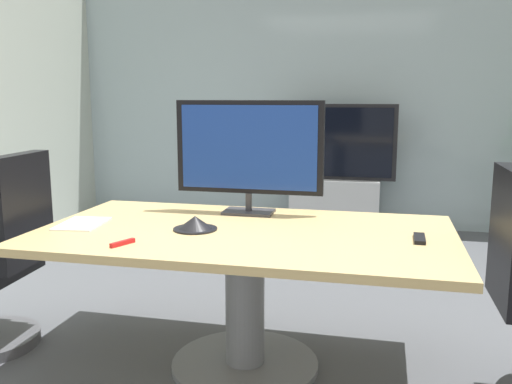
% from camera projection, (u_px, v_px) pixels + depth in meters
% --- Properties ---
extents(ground_plane, '(7.57, 7.57, 0.00)m').
position_uv_depth(ground_plane, '(264.00, 361.00, 2.91)').
color(ground_plane, '#515459').
extents(wall_back_glass_partition, '(5.68, 0.10, 2.98)m').
position_uv_depth(wall_back_glass_partition, '(330.00, 86.00, 5.80)').
color(wall_back_glass_partition, '#9EB2B7').
rests_on(wall_back_glass_partition, ground).
extents(conference_table, '(2.05, 1.14, 0.73)m').
position_uv_depth(conference_table, '(245.00, 265.00, 2.76)').
color(conference_table, tan).
rests_on(conference_table, ground).
extents(tv_monitor, '(0.84, 0.18, 0.64)m').
position_uv_depth(tv_monitor, '(249.00, 150.00, 3.06)').
color(tv_monitor, '#333338').
rests_on(tv_monitor, conference_table).
extents(wall_display_unit, '(1.20, 0.36, 1.31)m').
position_uv_depth(wall_display_unit, '(335.00, 189.00, 5.62)').
color(wall_display_unit, '#B7BABC').
rests_on(wall_display_unit, ground).
extents(conference_phone, '(0.22, 0.22, 0.07)m').
position_uv_depth(conference_phone, '(195.00, 224.00, 2.73)').
color(conference_phone, black).
rests_on(conference_phone, conference_table).
extents(remote_control, '(0.05, 0.17, 0.02)m').
position_uv_depth(remote_control, '(420.00, 238.00, 2.53)').
color(remote_control, black).
rests_on(remote_control, conference_table).
extents(whiteboard_marker, '(0.07, 0.13, 0.02)m').
position_uv_depth(whiteboard_marker, '(123.00, 243.00, 2.45)').
color(whiteboard_marker, red).
rests_on(whiteboard_marker, conference_table).
extents(paper_notepad, '(0.24, 0.32, 0.01)m').
position_uv_depth(paper_notepad, '(82.00, 224.00, 2.84)').
color(paper_notepad, white).
rests_on(paper_notepad, conference_table).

